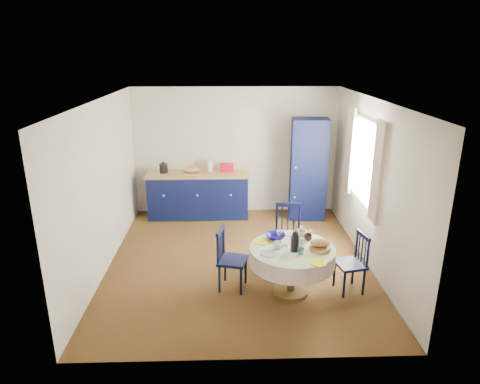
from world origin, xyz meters
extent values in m
plane|color=black|center=(0.00, 0.00, 0.00)|extent=(4.50, 4.50, 0.00)
plane|color=white|center=(0.00, 0.00, 2.50)|extent=(4.50, 4.50, 0.00)
cube|color=beige|center=(0.00, 2.25, 1.25)|extent=(4.00, 0.02, 2.50)
cube|color=beige|center=(-2.00, 0.00, 1.25)|extent=(0.02, 4.50, 2.50)
cube|color=beige|center=(2.00, 0.00, 1.25)|extent=(0.02, 4.50, 2.50)
plane|color=white|center=(2.00, 0.30, 1.50)|extent=(0.00, 1.20, 1.20)
cube|color=beige|center=(1.92, -0.40, 1.55)|extent=(0.05, 0.34, 1.45)
cube|color=beige|center=(1.92, 1.00, 1.55)|extent=(0.05, 0.34, 1.45)
cube|color=black|center=(-0.74, 1.96, 0.43)|extent=(1.93, 0.59, 0.85)
cube|color=tan|center=(-0.74, 1.96, 0.87)|extent=(1.99, 0.63, 0.04)
cube|color=#A50825|center=(-0.17, 2.04, 0.97)|extent=(0.26, 0.14, 0.16)
cube|color=tan|center=(-0.85, 1.90, 0.90)|extent=(0.34, 0.24, 0.02)
ellipsoid|color=#BA7448|center=(-0.85, 1.90, 0.98)|extent=(0.31, 0.20, 0.13)
cylinder|color=silver|center=(-0.51, 2.08, 1.00)|extent=(0.12, 0.12, 0.22)
cube|color=black|center=(1.40, 1.85, 0.98)|extent=(0.72, 0.55, 1.95)
cylinder|color=white|center=(1.14, 1.60, 1.07)|extent=(0.04, 0.02, 0.04)
cylinder|color=white|center=(1.14, 1.60, 0.49)|extent=(0.04, 0.02, 0.04)
cylinder|color=#503C16|center=(0.69, -0.95, 0.03)|extent=(0.47, 0.47, 0.05)
cylinder|color=#503C16|center=(0.69, -0.95, 0.34)|extent=(0.10, 0.10, 0.61)
cylinder|color=#503C16|center=(0.69, -0.95, 0.66)|extent=(1.07, 1.07, 0.03)
cylinder|color=silver|center=(0.69, -0.95, 0.56)|extent=(1.13, 1.13, 0.22)
cylinder|color=white|center=(0.69, -0.95, 0.68)|extent=(1.13, 1.13, 0.01)
cylinder|color=#87B5B7|center=(0.36, -1.11, 0.69)|extent=(0.22, 0.22, 0.01)
cylinder|color=yellow|center=(0.94, -1.38, 0.69)|extent=(0.22, 0.22, 0.01)
cylinder|color=navy|center=(1.09, -0.88, 0.69)|extent=(0.22, 0.22, 0.01)
cylinder|color=#96B071|center=(0.73, -0.50, 0.69)|extent=(0.22, 0.22, 0.01)
cylinder|color=yellow|center=(0.30, -0.76, 0.69)|extent=(0.22, 0.22, 0.01)
cylinder|color=olive|center=(1.03, -1.02, 0.71)|extent=(0.28, 0.28, 0.05)
ellipsoid|color=#BA7448|center=(1.03, -1.02, 0.79)|extent=(0.26, 0.16, 0.11)
cube|color=silver|center=(0.58, -0.87, 0.70)|extent=(0.10, 0.07, 0.04)
cylinder|color=black|center=(0.01, -0.97, 0.20)|extent=(0.03, 0.03, 0.40)
cylinder|color=black|center=(0.08, -0.66, 0.20)|extent=(0.03, 0.03, 0.40)
cylinder|color=black|center=(-0.28, -0.90, 0.20)|extent=(0.03, 0.03, 0.40)
cylinder|color=black|center=(-0.21, -0.59, 0.20)|extent=(0.03, 0.03, 0.40)
cube|color=black|center=(-0.10, -0.78, 0.42)|extent=(0.46, 0.47, 0.04)
cylinder|color=black|center=(-0.30, -0.89, 0.65)|extent=(0.03, 0.03, 0.45)
cylinder|color=black|center=(-0.23, -0.58, 0.65)|extent=(0.03, 0.03, 0.45)
cube|color=black|center=(-0.26, -0.74, 0.85)|extent=(0.12, 0.35, 0.06)
cylinder|color=black|center=(-0.28, -0.82, 0.63)|extent=(0.02, 0.02, 0.37)
cylinder|color=black|center=(-0.26, -0.74, 0.63)|extent=(0.02, 0.02, 0.37)
cylinder|color=black|center=(-0.24, -0.66, 0.63)|extent=(0.02, 0.02, 0.37)
cylinder|color=black|center=(0.56, -0.29, 0.22)|extent=(0.04, 0.04, 0.44)
cylinder|color=black|center=(0.90, -0.33, 0.22)|extent=(0.04, 0.04, 0.44)
cylinder|color=black|center=(0.59, 0.03, 0.22)|extent=(0.04, 0.04, 0.44)
cylinder|color=black|center=(0.93, 0.00, 0.22)|extent=(0.04, 0.04, 0.44)
cube|color=black|center=(0.75, -0.15, 0.46)|extent=(0.47, 0.45, 0.04)
cylinder|color=black|center=(0.59, 0.05, 0.70)|extent=(0.04, 0.04, 0.49)
cylinder|color=black|center=(0.94, 0.02, 0.70)|extent=(0.04, 0.04, 0.49)
cube|color=black|center=(0.76, 0.03, 0.93)|extent=(0.39, 0.08, 0.06)
cylinder|color=black|center=(0.67, 0.04, 0.68)|extent=(0.02, 0.02, 0.41)
cylinder|color=black|center=(0.76, 0.03, 0.68)|extent=(0.02, 0.02, 0.41)
cylinder|color=black|center=(0.86, 0.02, 0.68)|extent=(0.02, 0.02, 0.41)
cylinder|color=black|center=(1.32, -0.78, 0.19)|extent=(0.03, 0.03, 0.38)
cylinder|color=black|center=(1.38, -1.08, 0.19)|extent=(0.03, 0.03, 0.38)
cylinder|color=black|center=(1.60, -0.73, 0.19)|extent=(0.03, 0.03, 0.38)
cylinder|color=black|center=(1.66, -1.02, 0.19)|extent=(0.03, 0.03, 0.38)
cube|color=black|center=(1.49, -0.90, 0.40)|extent=(0.43, 0.44, 0.04)
cylinder|color=black|center=(1.62, -0.72, 0.62)|extent=(0.03, 0.03, 0.43)
cylinder|color=black|center=(1.68, -1.02, 0.62)|extent=(0.03, 0.03, 0.43)
cube|color=black|center=(1.65, -0.87, 0.81)|extent=(0.10, 0.34, 0.05)
cylinder|color=black|center=(1.63, -0.79, 0.60)|extent=(0.02, 0.02, 0.36)
cylinder|color=black|center=(1.65, -0.87, 0.60)|extent=(0.02, 0.02, 0.36)
cylinder|color=black|center=(1.66, -0.95, 0.60)|extent=(0.02, 0.02, 0.36)
imported|color=silver|center=(0.49, -0.96, 0.73)|extent=(0.12, 0.12, 0.10)
imported|color=#2E7275|center=(0.76, -1.14, 0.73)|extent=(0.09, 0.09, 0.09)
imported|color=black|center=(0.93, -0.72, 0.73)|extent=(0.11, 0.11, 0.09)
imported|color=silver|center=(0.56, -0.57, 0.73)|extent=(0.09, 0.09, 0.08)
imported|color=#10076F|center=(0.50, -0.65, 0.72)|extent=(0.27, 0.27, 0.07)
camera|label=1|loc=(-0.17, -6.04, 3.18)|focal=32.00mm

